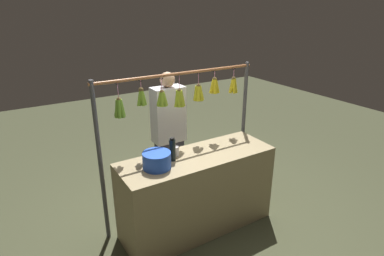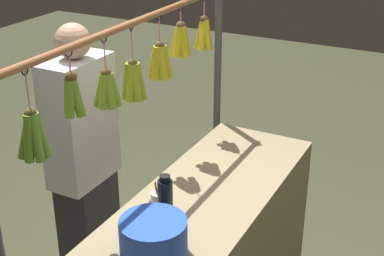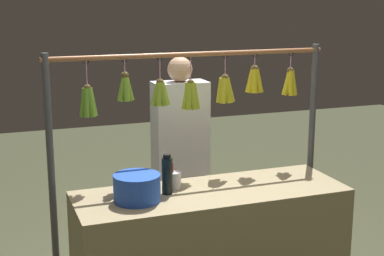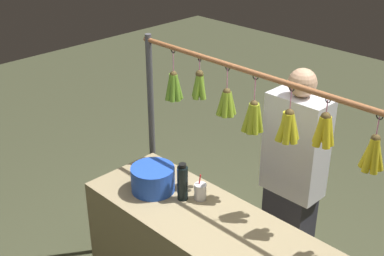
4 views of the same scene
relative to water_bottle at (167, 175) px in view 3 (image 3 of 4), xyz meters
name	(u,v)px [view 3 (image 3 of 4)]	position (x,y,z in m)	size (l,w,h in m)	color
display_rack	(193,118)	(-0.28, -0.32, 0.27)	(1.91, 0.13, 1.75)	#4C4C51
water_bottle	(167,175)	(0.00, 0.00, 0.00)	(0.07, 0.07, 0.25)	black
blue_bucket	(137,188)	(0.21, 0.06, -0.04)	(0.28, 0.28, 0.16)	blue
drink_cup	(175,180)	(-0.08, -0.08, -0.07)	(0.08, 0.08, 0.16)	silver
vendor_person	(180,169)	(-0.33, -0.70, -0.20)	(0.39, 0.21, 1.66)	#2D2D38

